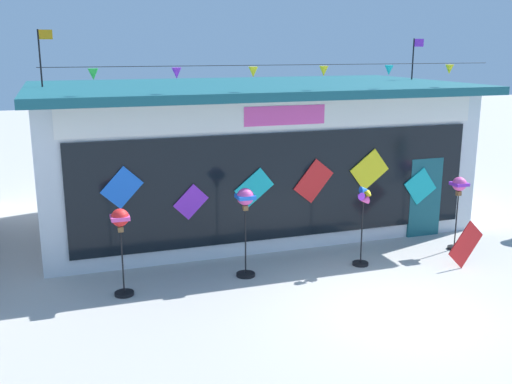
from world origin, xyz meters
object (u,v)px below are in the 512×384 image
kite_shop_building (247,153)px  display_kite_on_ground (466,244)px  wind_spinner_far_left (121,230)px  wind_spinner_center_right (459,192)px  wind_spinner_left (245,209)px  wind_spinner_center_left (363,215)px

kite_shop_building → display_kite_on_ground: size_ratio=11.98×
wind_spinner_far_left → display_kite_on_ground: 7.35m
kite_shop_building → wind_spinner_center_right: bearing=-44.6°
wind_spinner_left → wind_spinner_center_right: bearing=0.3°
wind_spinner_center_left → wind_spinner_center_right: wind_spinner_center_left is taller
wind_spinner_center_right → kite_shop_building: bearing=135.4°
kite_shop_building → wind_spinner_far_left: kite_shop_building is taller
kite_shop_building → display_kite_on_ground: bearing=-54.9°
wind_spinner_center_right → display_kite_on_ground: (-0.50, -1.02, -0.89)m
kite_shop_building → wind_spinner_left: kite_shop_building is taller
wind_spinner_center_left → wind_spinner_far_left: bearing=179.4°
kite_shop_building → wind_spinner_far_left: bearing=-133.1°
wind_spinner_far_left → wind_spinner_center_left: size_ratio=0.96×
wind_spinner_left → wind_spinner_center_right: wind_spinner_left is taller
wind_spinner_center_right → display_kite_on_ground: wind_spinner_center_right is taller
wind_spinner_far_left → wind_spinner_left: size_ratio=0.92×
wind_spinner_far_left → display_kite_on_ground: wind_spinner_far_left is taller
wind_spinner_center_right → display_kite_on_ground: bearing=-116.2°
kite_shop_building → wind_spinner_far_left: 5.62m
kite_shop_building → display_kite_on_ground: (3.44, -4.89, -1.40)m
wind_spinner_far_left → wind_spinner_center_left: (5.13, -0.05, -0.16)m
wind_spinner_center_right → wind_spinner_far_left: bearing=-178.5°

